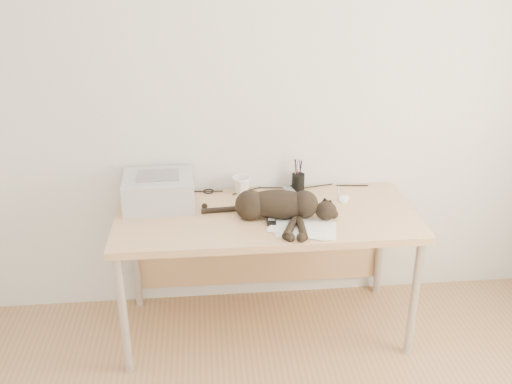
{
  "coord_description": "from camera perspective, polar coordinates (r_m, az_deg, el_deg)",
  "views": [
    {
      "loc": [
        -0.32,
        -1.31,
        2.08
      ],
      "look_at": [
        -0.06,
        1.34,
        0.89
      ],
      "focal_mm": 40.0,
      "sensor_mm": 36.0,
      "label": 1
    }
  ],
  "objects": [
    {
      "name": "papers",
      "position": [
        2.89,
        4.75,
        -3.59
      ],
      "size": [
        0.38,
        0.31,
        0.01
      ],
      "color": "white",
      "rests_on": "desk"
    },
    {
      "name": "pen_cup",
      "position": [
        3.3,
        4.24,
        1.02
      ],
      "size": [
        0.07,
        0.07,
        0.19
      ],
      "color": "black",
      "rests_on": "desk"
    },
    {
      "name": "cat",
      "position": [
        2.95,
        1.92,
        -1.41
      ],
      "size": [
        0.71,
        0.4,
        0.16
      ],
      "rotation": [
        0.0,
        0.0,
        -0.18
      ],
      "color": "black",
      "rests_on": "desk"
    },
    {
      "name": "remote_grey",
      "position": [
        3.25,
        3.64,
        -0.18
      ],
      "size": [
        0.09,
        0.18,
        0.02
      ],
      "primitive_type": "cube",
      "rotation": [
        0.0,
        0.0,
        0.22
      ],
      "color": "slate",
      "rests_on": "desk"
    },
    {
      "name": "cable_tangle",
      "position": [
        3.31,
        0.42,
        0.28
      ],
      "size": [
        1.36,
        0.08,
        0.01
      ],
      "primitive_type": null,
      "color": "black",
      "rests_on": "desk"
    },
    {
      "name": "mouse",
      "position": [
        3.22,
        8.74,
        -0.46
      ],
      "size": [
        0.1,
        0.12,
        0.03
      ],
      "primitive_type": "ellipsoid",
      "rotation": [
        0.0,
        0.0,
        -0.34
      ],
      "color": "white",
      "rests_on": "desk"
    },
    {
      "name": "desk",
      "position": [
        3.17,
        0.83,
        -3.64
      ],
      "size": [
        1.6,
        0.7,
        0.74
      ],
      "color": "tan",
      "rests_on": "floor"
    },
    {
      "name": "mug",
      "position": [
        3.26,
        -1.47,
        0.7
      ],
      "size": [
        0.15,
        0.15,
        0.1
      ],
      "primitive_type": "imported",
      "rotation": [
        0.0,
        0.0,
        0.61
      ],
      "color": "white",
      "rests_on": "desk"
    },
    {
      "name": "remote_black",
      "position": [
        2.97,
        1.5,
        -2.57
      ],
      "size": [
        0.06,
        0.16,
        0.02
      ],
      "primitive_type": "cube",
      "rotation": [
        0.0,
        0.0,
        -0.07
      ],
      "color": "black",
      "rests_on": "desk"
    },
    {
      "name": "printer",
      "position": [
        3.14,
        -9.7,
        0.17
      ],
      "size": [
        0.39,
        0.33,
        0.18
      ],
      "color": "#B9BABF",
      "rests_on": "desk"
    },
    {
      "name": "wall_back",
      "position": [
        3.18,
        0.36,
        9.83
      ],
      "size": [
        3.5,
        0.0,
        3.5
      ],
      "primitive_type": "plane",
      "rotation": [
        1.57,
        0.0,
        0.0
      ],
      "color": "silver",
      "rests_on": "floor"
    }
  ]
}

